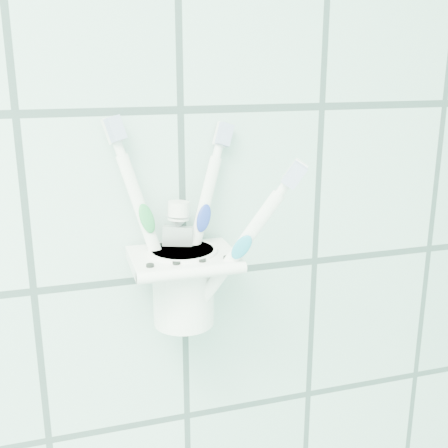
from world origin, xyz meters
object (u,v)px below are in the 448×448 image
(toothbrush_pink, at_px, (177,218))
(cup, at_px, (183,283))
(toothbrush_orange, at_px, (186,225))
(toothpaste_tube, at_px, (174,250))
(toothbrush_blue, at_px, (175,220))
(holder_bracket, at_px, (183,260))

(toothbrush_pink, bearing_deg, cup, 25.15)
(toothbrush_orange, distance_m, toothpaste_tube, 0.04)
(toothbrush_pink, distance_m, toothbrush_orange, 0.01)
(toothbrush_pink, relative_size, toothbrush_blue, 1.03)
(toothbrush_orange, bearing_deg, toothbrush_pink, 164.95)
(cup, bearing_deg, toothbrush_pink, -130.21)
(toothbrush_pink, relative_size, toothbrush_orange, 1.10)
(holder_bracket, height_order, cup, same)
(toothbrush_pink, bearing_deg, toothbrush_blue, 82.57)
(holder_bracket, distance_m, toothbrush_orange, 0.04)
(cup, distance_m, toothbrush_pink, 0.08)
(holder_bracket, xyz_separation_m, cup, (0.00, 0.00, -0.03))
(holder_bracket, relative_size, cup, 1.30)
(toothbrush_pink, xyz_separation_m, toothbrush_orange, (0.01, -0.01, -0.01))
(cup, relative_size, toothbrush_blue, 0.39)
(toothpaste_tube, bearing_deg, toothbrush_pink, -71.33)
(toothbrush_blue, xyz_separation_m, toothbrush_orange, (0.01, -0.01, -0.00))
(cup, relative_size, toothbrush_pink, 0.38)
(toothbrush_blue, height_order, toothbrush_orange, toothbrush_blue)
(cup, distance_m, toothpaste_tube, 0.04)
(holder_bracket, relative_size, toothpaste_tube, 0.87)
(toothbrush_pink, xyz_separation_m, toothpaste_tube, (0.00, 0.02, -0.04))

